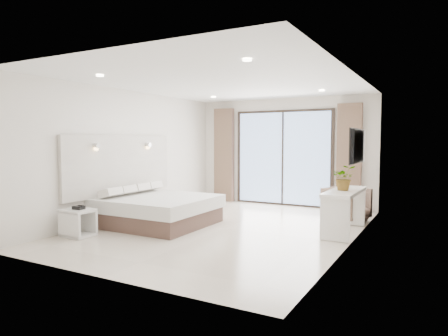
# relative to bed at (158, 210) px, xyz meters

# --- Properties ---
(ground) EXTENTS (6.20, 6.20, 0.00)m
(ground) POSITION_rel_bed_xyz_m (1.32, 0.35, -0.29)
(ground) COLOR beige
(ground) RESTS_ON ground
(room_shell) EXTENTS (4.62, 6.22, 2.72)m
(room_shell) POSITION_rel_bed_xyz_m (1.12, 1.07, 1.29)
(room_shell) COLOR silver
(room_shell) RESTS_ON ground
(bed) EXTENTS (1.97, 1.88, 0.69)m
(bed) POSITION_rel_bed_xyz_m (0.00, 0.00, 0.00)
(bed) COLOR brown
(bed) RESTS_ON ground
(nightstand) EXTENTS (0.53, 0.44, 0.47)m
(nightstand) POSITION_rel_bed_xyz_m (-0.60, -1.43, -0.06)
(nightstand) COLOR white
(nightstand) RESTS_ON ground
(phone) EXTENTS (0.19, 0.16, 0.06)m
(phone) POSITION_rel_bed_xyz_m (-0.57, -1.43, 0.21)
(phone) COLOR black
(phone) RESTS_ON nightstand
(console_desk) EXTENTS (0.49, 1.58, 0.77)m
(console_desk) POSITION_rel_bed_xyz_m (3.36, 1.04, 0.27)
(console_desk) COLOR white
(console_desk) RESTS_ON ground
(plant) EXTENTS (0.53, 0.55, 0.35)m
(plant) POSITION_rel_bed_xyz_m (3.36, 0.98, 0.65)
(plant) COLOR #33662D
(plant) RESTS_ON console_desk
(armchair) EXTENTS (0.93, 0.95, 0.76)m
(armchair) POSITION_rel_bed_xyz_m (3.17, 2.14, 0.09)
(armchair) COLOR #92765F
(armchair) RESTS_ON ground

